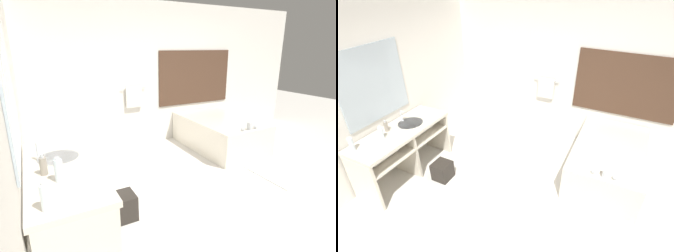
{
  "view_description": "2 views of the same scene",
  "coord_description": "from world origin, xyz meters",
  "views": [
    {
      "loc": [
        -2.04,
        -2.47,
        1.89
      ],
      "look_at": [
        -0.3,
        0.79,
        0.77
      ],
      "focal_mm": 28.0,
      "sensor_mm": 36.0,
      "label": 1
    },
    {
      "loc": [
        1.1,
        -2.44,
        2.98
      ],
      "look_at": [
        -0.45,
        0.71,
        0.86
      ],
      "focal_mm": 28.0,
      "sensor_mm": 36.0,
      "label": 2
    }
  ],
  "objects": [
    {
      "name": "ground_plane",
      "position": [
        0.0,
        0.0,
        0.0
      ],
      "size": [
        16.0,
        16.0,
        0.0
      ],
      "primitive_type": "plane",
      "color": "silver",
      "rests_on": "ground"
    },
    {
      "name": "wall_back_with_blinds",
      "position": [
        0.04,
        2.23,
        1.35
      ],
      "size": [
        7.4,
        0.13,
        2.7
      ],
      "color": "white",
      "rests_on": "ground_plane"
    },
    {
      "name": "wall_left_with_mirror",
      "position": [
        -2.23,
        -0.0,
        1.35
      ],
      "size": [
        0.08,
        7.4,
        2.7
      ],
      "color": "white",
      "rests_on": "ground_plane"
    },
    {
      "name": "vanity_counter",
      "position": [
        -1.87,
        -0.08,
        0.62
      ],
      "size": [
        0.62,
        1.6,
        0.85
      ],
      "color": "beige",
      "rests_on": "ground_plane"
    },
    {
      "name": "sink_faucet",
      "position": [
        -2.05,
        0.13,
        0.94
      ],
      "size": [
        0.09,
        0.04,
        0.18
      ],
      "color": "silver",
      "rests_on": "vanity_counter"
    },
    {
      "name": "bathtub",
      "position": [
        1.1,
        1.32,
        0.31
      ],
      "size": [
        1.07,
        1.75,
        0.69
      ],
      "color": "silver",
      "rests_on": "ground_plane"
    },
    {
      "name": "water_bottle_1",
      "position": [
        -2.04,
        -0.77,
        0.95
      ],
      "size": [
        0.07,
        0.07,
        0.21
      ],
      "color": "white",
      "rests_on": "vanity_counter"
    },
    {
      "name": "water_bottle_2",
      "position": [
        -1.92,
        -0.39,
        0.95
      ],
      "size": [
        0.07,
        0.07,
        0.21
      ],
      "color": "white",
      "rests_on": "vanity_counter"
    },
    {
      "name": "soap_dispenser",
      "position": [
        -2.02,
        -0.21,
        0.93
      ],
      "size": [
        0.06,
        0.06,
        0.19
      ],
      "color": "gray",
      "rests_on": "vanity_counter"
    },
    {
      "name": "waste_bin",
      "position": [
        -1.28,
        0.04,
        0.15
      ],
      "size": [
        0.27,
        0.27,
        0.3
      ],
      "color": "#2D2823",
      "rests_on": "ground_plane"
    },
    {
      "name": "bath_mat",
      "position": [
        1.14,
        -0.04,
        0.01
      ],
      "size": [
        0.52,
        0.84,
        0.02
      ],
      "color": "white",
      "rests_on": "ground_plane"
    }
  ]
}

